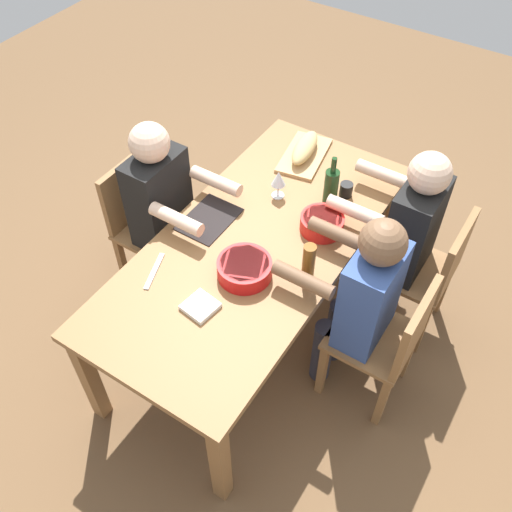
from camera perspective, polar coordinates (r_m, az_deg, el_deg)
The scene contains 19 objects.
ground_plane at distance 3.45m, azimuth -0.00°, elevation -6.98°, with size 8.00×8.00×0.00m, color brown.
dining_table at distance 2.94m, azimuth -0.00°, elevation 0.39°, with size 1.93×0.90×0.74m.
chair_near_center at distance 3.42m, azimuth -11.00°, elevation 3.57°, with size 0.40×0.40×0.85m.
diner_near_center at distance 3.17m, azimuth -9.03°, elevation 5.11°, with size 0.41×0.53×1.20m.
chair_far_left at distance 3.23m, azimuth 16.87°, elevation -1.34°, with size 0.40×0.40×0.85m.
diner_far_left at distance 3.10m, azimuth 14.63°, elevation 2.62°, with size 0.41×0.53×1.20m.
chair_far_center at distance 2.89m, azimuth 13.12°, elevation -8.11°, with size 0.40×0.40×0.85m.
diner_far_center at distance 2.75m, azimuth 10.41°, elevation -3.99°, with size 0.41×0.53×1.20m.
serving_bowl_fruit at distance 2.70m, azimuth -1.16°, elevation -1.18°, with size 0.26×0.26×0.09m.
serving_bowl_pasta at distance 2.93m, azimuth 6.60°, elevation 3.33°, with size 0.22×0.22×0.08m.
cutting_board at distance 3.38m, azimuth 4.83°, elevation 9.96°, with size 0.40×0.22×0.02m, color tan.
bread_loaf at distance 3.35m, azimuth 4.89°, elevation 10.70°, with size 0.32×0.11×0.09m, color tan.
wine_bottle at distance 3.04m, azimuth 7.50°, elevation 6.96°, with size 0.08×0.08×0.29m.
beer_bottle at distance 2.65m, azimuth 5.26°, elevation -0.70°, with size 0.06×0.06×0.22m, color brown.
wine_glass at distance 3.05m, azimuth 2.25°, elevation 7.64°, with size 0.08×0.08×0.17m.
placemat_near_center at distance 3.00m, azimuth -4.70°, elevation 3.69°, with size 0.32×0.23×0.01m, color black.
cup_far_left at distance 3.14m, azimuth 8.97°, elevation 6.55°, with size 0.07×0.07×0.08m, color black.
carving_knife at distance 2.79m, azimuth -10.11°, elevation -1.48°, with size 0.23×0.02×0.01m, color silver.
napkin_stack at distance 2.61m, azimuth -5.57°, elevation -5.01°, with size 0.14×0.14×0.02m, color white.
Camera 1 is at (1.66, 1.07, 2.83)m, focal length 40.13 mm.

